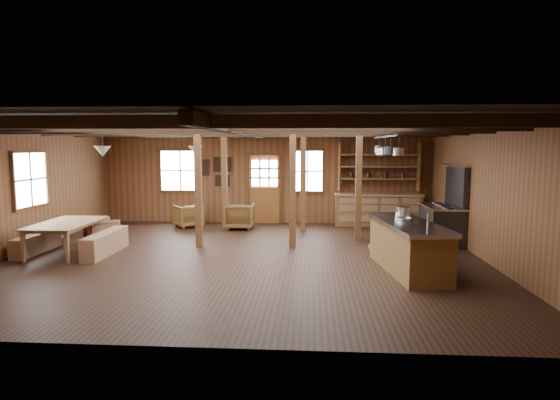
{
  "coord_description": "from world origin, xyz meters",
  "views": [
    {
      "loc": [
        1.43,
        -9.69,
        2.36
      ],
      "look_at": [
        0.73,
        0.65,
        1.16
      ],
      "focal_mm": 30.0,
      "sensor_mm": 36.0,
      "label": 1
    }
  ],
  "objects_px": {
    "dining_table": "(69,238)",
    "armchair_a": "(189,216)",
    "kitchen_island": "(408,246)",
    "commercial_range": "(444,218)",
    "armchair_b": "(240,216)",
    "armchair_c": "(102,231)"
  },
  "relations": [
    {
      "from": "dining_table",
      "to": "armchair_a",
      "type": "xyz_separation_m",
      "value": [
        1.75,
        3.5,
        -0.02
      ]
    },
    {
      "from": "armchair_a",
      "to": "armchair_b",
      "type": "xyz_separation_m",
      "value": [
        1.55,
        -0.22,
        0.03
      ]
    },
    {
      "from": "armchair_a",
      "to": "kitchen_island",
      "type": "bearing_deg",
      "value": 103.52
    },
    {
      "from": "armchair_b",
      "to": "armchair_c",
      "type": "bearing_deg",
      "value": 37.41
    },
    {
      "from": "kitchen_island",
      "to": "armchair_c",
      "type": "distance_m",
      "value": 7.15
    },
    {
      "from": "kitchen_island",
      "to": "armchair_a",
      "type": "relative_size",
      "value": 3.57
    },
    {
      "from": "dining_table",
      "to": "armchair_a",
      "type": "bearing_deg",
      "value": -28.14
    },
    {
      "from": "armchair_c",
      "to": "armchair_b",
      "type": "bearing_deg",
      "value": -97.54
    },
    {
      "from": "armchair_b",
      "to": "armchair_c",
      "type": "xyz_separation_m",
      "value": [
        -3.01,
        -2.28,
        -0.05
      ]
    },
    {
      "from": "kitchen_island",
      "to": "armchair_b",
      "type": "distance_m",
      "value": 5.76
    },
    {
      "from": "kitchen_island",
      "to": "armchair_a",
      "type": "bearing_deg",
      "value": 131.94
    },
    {
      "from": "dining_table",
      "to": "armchair_b",
      "type": "distance_m",
      "value": 4.65
    },
    {
      "from": "kitchen_island",
      "to": "dining_table",
      "type": "bearing_deg",
      "value": 163.79
    },
    {
      "from": "dining_table",
      "to": "armchair_a",
      "type": "height_order",
      "value": "dining_table"
    },
    {
      "from": "armchair_a",
      "to": "armchair_b",
      "type": "distance_m",
      "value": 1.56
    },
    {
      "from": "dining_table",
      "to": "armchair_b",
      "type": "relative_size",
      "value": 2.47
    },
    {
      "from": "commercial_range",
      "to": "armchair_c",
      "type": "distance_m",
      "value": 8.29
    },
    {
      "from": "kitchen_island",
      "to": "commercial_range",
      "type": "relative_size",
      "value": 1.35
    },
    {
      "from": "kitchen_island",
      "to": "armchair_b",
      "type": "height_order",
      "value": "kitchen_island"
    },
    {
      "from": "kitchen_island",
      "to": "dining_table",
      "type": "height_order",
      "value": "kitchen_island"
    },
    {
      "from": "dining_table",
      "to": "armchair_a",
      "type": "distance_m",
      "value": 3.92
    },
    {
      "from": "armchair_b",
      "to": "kitchen_island",
      "type": "bearing_deg",
      "value": 132.27
    }
  ]
}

